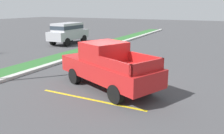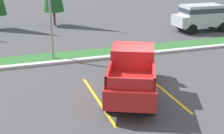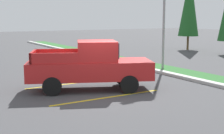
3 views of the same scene
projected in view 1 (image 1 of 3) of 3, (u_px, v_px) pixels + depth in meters
ground_plane at (111, 83)px, 11.32m from camera, size 120.00×120.00×0.00m
parking_line_near at (90, 99)px, 9.29m from camera, size 0.12×4.80×0.01m
parking_line_far at (122, 79)px, 11.97m from camera, size 0.12×4.80×0.01m
curb_strip at (35, 69)px, 13.48m from camera, size 56.00×0.40×0.15m
grass_median at (22, 68)px, 13.98m from camera, size 56.00×1.80×0.06m
pickup_truck_main at (108, 66)px, 10.41m from camera, size 3.85×5.53×2.10m
suv_distant at (68, 32)px, 23.08m from camera, size 4.62×2.00×2.10m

